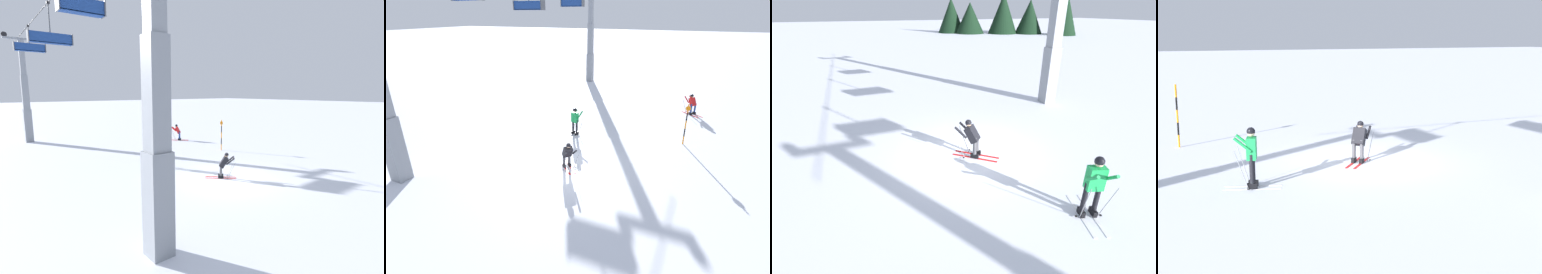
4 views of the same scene
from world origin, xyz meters
The scene contains 4 objects.
ground_plane centered at (0.00, 0.00, 0.00)m, with size 260.00×260.00×0.00m, color white.
skier_carving_main centered at (0.28, -0.03, 0.79)m, with size 1.47×1.54×1.52m.
trail_marker_pole centered at (5.66, -4.97, 1.31)m, with size 0.07×0.28×2.44m.
skier_distant_downhill centered at (4.34, 1.46, 1.03)m, with size 1.67×0.93×1.78m.
Camera 4 is at (7.54, 15.38, 4.28)m, focal length 47.84 mm.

